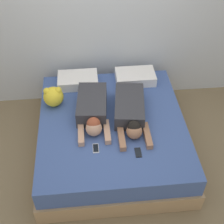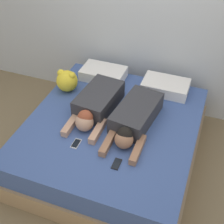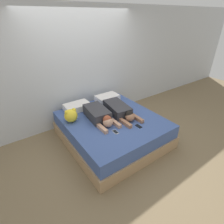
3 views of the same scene
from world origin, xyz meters
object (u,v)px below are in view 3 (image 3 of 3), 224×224
Objects in this scene: bed at (112,129)px; cell_phone_left at (115,132)px; person_left at (99,115)px; cell_phone_right at (139,126)px; plush_toy at (71,115)px; pillow_head_left at (77,107)px; person_right at (120,110)px; pillow_head_right at (107,98)px.

bed is 0.55m from cell_phone_left.
person_left reaches higher than cell_phone_right.
bed is at bearing -27.79° from plush_toy.
bed is 0.45m from person_left.
pillow_head_left reaches higher than cell_phone_left.
bed is at bearing -169.94° from person_right.
cell_phone_right is 0.50× the size of plush_toy.
pillow_head_left is 0.60× the size of person_left.
plush_toy is at bearing -128.70° from pillow_head_left.
pillow_head_right is 0.91m from person_left.
person_right is at bearing -19.56° from plush_toy.
person_right is 0.58m from cell_phone_right.
cell_phone_left is 0.95m from plush_toy.
cell_phone_left is 0.50× the size of plush_toy.
plush_toy is (-0.48, 0.27, 0.03)m from person_left.
person_left is 0.54m from cell_phone_left.
bed is 2.20× the size of person_left.
cell_phone_left is at bearing -89.32° from person_left.
bed is 0.64m from cell_phone_right.
person_left reaches higher than bed.
cell_phone_left is at bearing 167.28° from cell_phone_right.
pillow_head_right is 0.75m from person_right.
person_right is 1.00m from plush_toy.
plush_toy is (-0.49, 0.80, 0.13)m from cell_phone_left.
pillow_head_left is 0.68m from person_left.
person_right reaches higher than cell_phone_left.
pillow_head_right is at bearing 46.00° from person_left.
plush_toy is at bearing 136.59° from cell_phone_right.
person_left is (-0.23, 0.11, 0.37)m from bed.
cell_phone_right is (0.47, -0.64, -0.10)m from person_left.
plush_toy is at bearing -160.73° from pillow_head_right.
cell_phone_right is at bearing -88.79° from person_right.
pillow_head_right is 0.55× the size of person_right.
pillow_head_left is (-0.40, 0.77, 0.33)m from bed.
person_left is 0.92× the size of person_right.
pillow_head_right is 1.31m from cell_phone_right.
pillow_head_right is at bearing 62.35° from bed.
pillow_head_left is at bearing 116.43° from cell_phone_right.
plush_toy reaches higher than person_left.
plush_toy is (-0.31, -0.39, 0.07)m from pillow_head_left.
person_right is at bearing -103.30° from pillow_head_right.
pillow_head_left is at bearing 51.30° from plush_toy.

